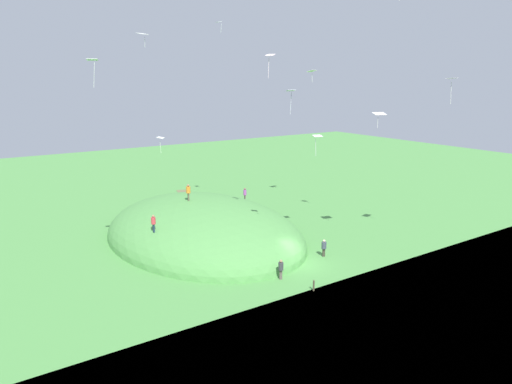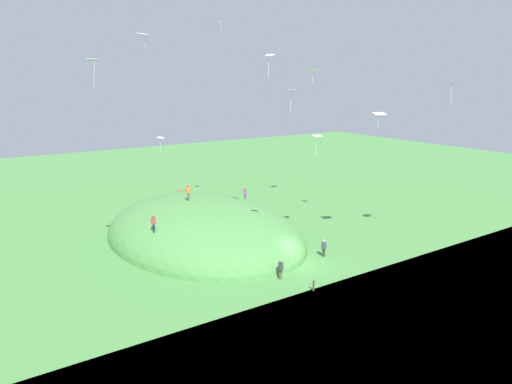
{
  "view_description": "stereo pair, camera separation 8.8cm",
  "coord_description": "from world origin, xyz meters",
  "px_view_note": "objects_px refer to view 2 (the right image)",
  "views": [
    {
      "loc": [
        -30.52,
        25.32,
        16.03
      ],
      "look_at": [
        3.97,
        2.08,
        6.12
      ],
      "focal_mm": 33.15,
      "sensor_mm": 36.0,
      "label": 1
    },
    {
      "loc": [
        -30.57,
        25.25,
        16.03
      ],
      "look_at": [
        3.97,
        2.08,
        6.12
      ],
      "focal_mm": 33.15,
      "sensor_mm": 36.0,
      "label": 2
    }
  ],
  "objects_px": {
    "kite_9": "(219,23)",
    "kite_5": "(161,138)",
    "mooring_post": "(313,286)",
    "kite_10": "(452,79)",
    "kite_1": "(143,34)",
    "kite_4": "(93,62)",
    "person_near_shore": "(188,191)",
    "person_walking_path": "(324,246)",
    "person_watching_kites": "(281,267)",
    "kite_8": "(291,93)",
    "kite_6": "(380,114)",
    "person_on_hilltop": "(153,221)",
    "person_with_child": "(245,193)",
    "kite_7": "(317,137)",
    "kite_0": "(270,57)",
    "kite_3": "(312,71)"
  },
  "relations": [
    {
      "from": "kite_0",
      "to": "mooring_post",
      "type": "xyz_separation_m",
      "value": [
        -6.01,
        -0.03,
        -17.34
      ]
    },
    {
      "from": "person_on_hilltop",
      "to": "kite_5",
      "type": "xyz_separation_m",
      "value": [
        7.35,
        -4.12,
        6.48
      ]
    },
    {
      "from": "kite_1",
      "to": "kite_5",
      "type": "bearing_deg",
      "value": -40.96
    },
    {
      "from": "person_on_hilltop",
      "to": "kite_7",
      "type": "bearing_deg",
      "value": -105.7
    },
    {
      "from": "person_watching_kites",
      "to": "kite_5",
      "type": "distance_m",
      "value": 19.84
    },
    {
      "from": "kite_8",
      "to": "kite_6",
      "type": "bearing_deg",
      "value": -81.7
    },
    {
      "from": "kite_4",
      "to": "kite_10",
      "type": "relative_size",
      "value": 0.94
    },
    {
      "from": "person_near_shore",
      "to": "kite_1",
      "type": "height_order",
      "value": "kite_1"
    },
    {
      "from": "kite_9",
      "to": "kite_5",
      "type": "bearing_deg",
      "value": 95.32
    },
    {
      "from": "person_walking_path",
      "to": "person_watching_kites",
      "type": "relative_size",
      "value": 0.96
    },
    {
      "from": "person_watching_kites",
      "to": "kite_1",
      "type": "bearing_deg",
      "value": -43.7
    },
    {
      "from": "person_walking_path",
      "to": "kite_7",
      "type": "distance_m",
      "value": 10.62
    },
    {
      "from": "person_on_hilltop",
      "to": "kite_10",
      "type": "height_order",
      "value": "kite_10"
    },
    {
      "from": "person_walking_path",
      "to": "mooring_post",
      "type": "relative_size",
      "value": 1.89
    },
    {
      "from": "kite_1",
      "to": "kite_3",
      "type": "distance_m",
      "value": 21.27
    },
    {
      "from": "kite_5",
      "to": "kite_6",
      "type": "height_order",
      "value": "kite_6"
    },
    {
      "from": "person_on_hilltop",
      "to": "kite_8",
      "type": "distance_m",
      "value": 17.16
    },
    {
      "from": "person_watching_kites",
      "to": "kite_3",
      "type": "relative_size",
      "value": 1.21
    },
    {
      "from": "kite_3",
      "to": "mooring_post",
      "type": "relative_size",
      "value": 1.63
    },
    {
      "from": "kite_7",
      "to": "kite_10",
      "type": "relative_size",
      "value": 0.89
    },
    {
      "from": "person_on_hilltop",
      "to": "kite_4",
      "type": "bearing_deg",
      "value": 105.2
    },
    {
      "from": "kite_9",
      "to": "kite_10",
      "type": "xyz_separation_m",
      "value": [
        -21.42,
        -11.15,
        -6.0
      ]
    },
    {
      "from": "person_with_child",
      "to": "kite_10",
      "type": "relative_size",
      "value": 0.72
    },
    {
      "from": "mooring_post",
      "to": "kite_9",
      "type": "bearing_deg",
      "value": -10.89
    },
    {
      "from": "kite_3",
      "to": "kite_6",
      "type": "distance_m",
      "value": 15.06
    },
    {
      "from": "kite_10",
      "to": "kite_0",
      "type": "bearing_deg",
      "value": 68.36
    },
    {
      "from": "person_walking_path",
      "to": "kite_6",
      "type": "distance_m",
      "value": 13.26
    },
    {
      "from": "kite_1",
      "to": "kite_4",
      "type": "relative_size",
      "value": 0.59
    },
    {
      "from": "kite_4",
      "to": "kite_8",
      "type": "xyz_separation_m",
      "value": [
        -9.19,
        -11.9,
        -2.28
      ]
    },
    {
      "from": "kite_8",
      "to": "kite_5",
      "type": "bearing_deg",
      "value": 9.87
    },
    {
      "from": "kite_7",
      "to": "kite_9",
      "type": "bearing_deg",
      "value": 17.26
    },
    {
      "from": "person_near_shore",
      "to": "mooring_post",
      "type": "height_order",
      "value": "person_near_shore"
    },
    {
      "from": "person_with_child",
      "to": "mooring_post",
      "type": "bearing_deg",
      "value": -7.47
    },
    {
      "from": "person_walking_path",
      "to": "kite_8",
      "type": "bearing_deg",
      "value": 53.12
    },
    {
      "from": "kite_4",
      "to": "kite_8",
      "type": "bearing_deg",
      "value": -127.68
    },
    {
      "from": "person_walking_path",
      "to": "kite_9",
      "type": "bearing_deg",
      "value": -52.53
    },
    {
      "from": "kite_8",
      "to": "person_near_shore",
      "type": "bearing_deg",
      "value": 6.86
    },
    {
      "from": "kite_7",
      "to": "mooring_post",
      "type": "bearing_deg",
      "value": 138.96
    },
    {
      "from": "kite_5",
      "to": "person_on_hilltop",
      "type": "bearing_deg",
      "value": 150.7
    },
    {
      "from": "person_on_hilltop",
      "to": "kite_0",
      "type": "xyz_separation_m",
      "value": [
        -7.29,
        -7.6,
        14.2
      ]
    },
    {
      "from": "kite_1",
      "to": "kite_4",
      "type": "height_order",
      "value": "kite_1"
    },
    {
      "from": "person_watching_kites",
      "to": "kite_6",
      "type": "relative_size",
      "value": 1.24
    },
    {
      "from": "kite_10",
      "to": "kite_3",
      "type": "bearing_deg",
      "value": 0.67
    },
    {
      "from": "kite_5",
      "to": "person_walking_path",
      "type": "bearing_deg",
      "value": -149.66
    },
    {
      "from": "mooring_post",
      "to": "kite_10",
      "type": "bearing_deg",
      "value": -90.2
    },
    {
      "from": "kite_0",
      "to": "kite_5",
      "type": "height_order",
      "value": "kite_0"
    },
    {
      "from": "kite_6",
      "to": "kite_10",
      "type": "relative_size",
      "value": 0.61
    },
    {
      "from": "person_on_hilltop",
      "to": "kite_4",
      "type": "relative_size",
      "value": 0.76
    },
    {
      "from": "person_on_hilltop",
      "to": "mooring_post",
      "type": "relative_size",
      "value": 1.88
    },
    {
      "from": "person_with_child",
      "to": "person_walking_path",
      "type": "distance_m",
      "value": 15.45
    }
  ]
}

